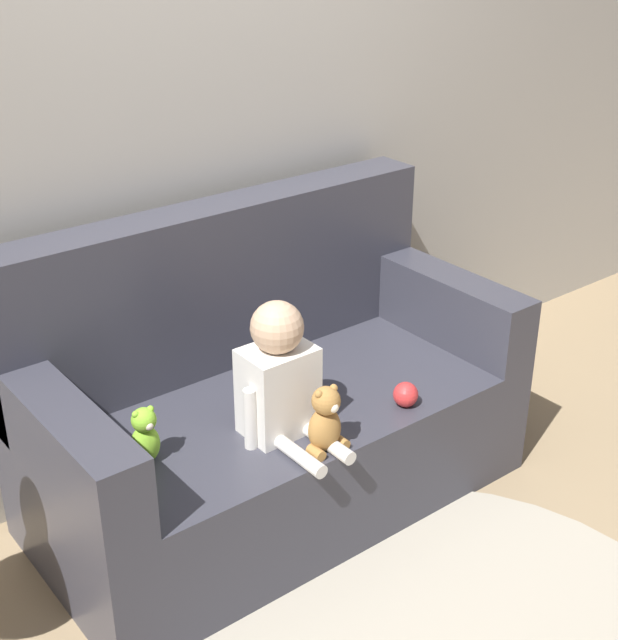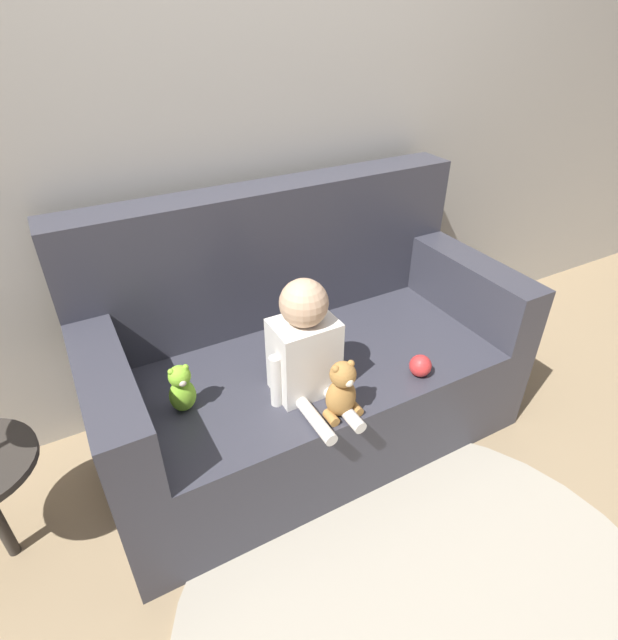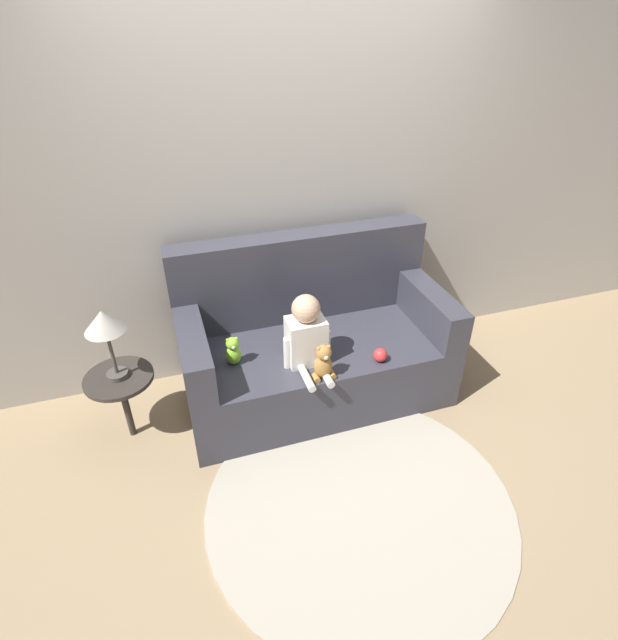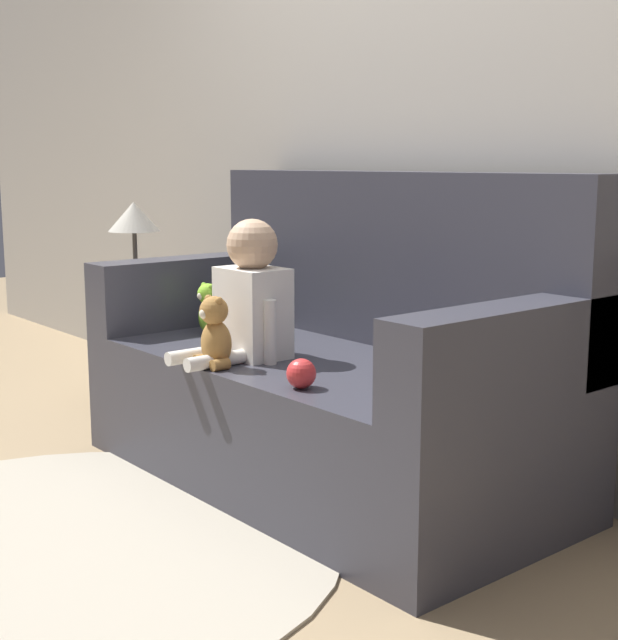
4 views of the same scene
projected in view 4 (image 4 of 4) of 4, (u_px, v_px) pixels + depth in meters
name	position (u px, v px, depth m)	size (l,w,h in m)	color
ground_plane	(320.00, 481.00, 3.02)	(12.00, 12.00, 0.00)	#9E8460
wall_back	(430.00, 94.00, 3.11)	(8.00, 0.05, 2.60)	#ADA89E
couch	(335.00, 376.00, 3.00)	(1.70, 0.84, 1.03)	#383842
person_baby	(250.00, 297.00, 2.88)	(0.29, 0.37, 0.45)	white
teddy_bear_brown	(215.00, 334.00, 2.75)	(0.13, 0.10, 0.22)	#AD7A3D
plush_toy_side	(209.00, 309.00, 3.29)	(0.09, 0.09, 0.19)	#8CD133
toy_ball	(301.00, 374.00, 2.50)	(0.09, 0.09, 0.09)	red
floor_rug	(50.00, 548.00, 2.48)	(1.64, 1.64, 0.01)	#B2A893
side_table	(135.00, 262.00, 3.81)	(0.39, 0.39, 0.90)	#332D28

